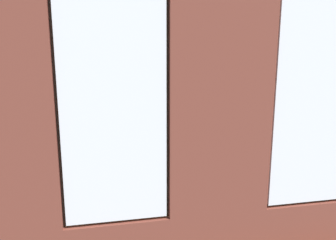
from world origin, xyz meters
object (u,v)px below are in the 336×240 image
potted_plant_between_couches (241,165)px  coffee_table (158,155)px  remote_gray (147,151)px  remote_black (166,153)px  couch_by_window (134,213)px  papasan_chair (152,130)px  potted_plant_beside_window_right (18,188)px  media_console (23,169)px  potted_plant_foreground_right (55,113)px  table_plant_small (180,143)px  couch_left (273,150)px  potted_plant_by_left_couch (230,129)px  potted_plant_mid_room_small (210,141)px  potted_plant_corner_near_left (237,117)px  potted_plant_near_tv (46,165)px  cup_ceramic (133,154)px  tv_flatscreen (20,134)px

potted_plant_between_couches → coffee_table: bearing=-70.2°
remote_gray → potted_plant_between_couches: 2.32m
coffee_table → remote_black: bearing=135.2°
couch_by_window → papasan_chair: couch_by_window is taller
remote_black → potted_plant_beside_window_right: 2.88m
couch_by_window → potted_plant_beside_window_right: potted_plant_beside_window_right is taller
remote_black → potted_plant_between_couches: 2.01m
media_console → potted_plant_foreground_right: 2.18m
coffee_table → table_plant_small: bearing=-162.5°
couch_left → potted_plant_by_left_couch: size_ratio=2.49×
potted_plant_between_couches → potted_plant_mid_room_small: bearing=-100.6°
potted_plant_corner_near_left → potted_plant_near_tv: 5.29m
potted_plant_corner_near_left → potted_plant_foreground_right: (4.52, 0.04, 0.28)m
table_plant_small → potted_plant_beside_window_right: 3.28m
table_plant_small → potted_plant_foreground_right: potted_plant_foreground_right is taller
couch_by_window → table_plant_small: 2.46m
remote_black → potted_plant_beside_window_right: (2.02, 2.02, 0.36)m
table_plant_small → potted_plant_near_tv: bearing=25.7°
table_plant_small → papasan_chair: (0.28, -1.56, -0.11)m
table_plant_small → potted_plant_mid_room_small: bearing=-148.5°
potted_plant_beside_window_right → potted_plant_between_couches: size_ratio=1.20×
remote_black → potted_plant_mid_room_small: potted_plant_mid_room_small is taller
couch_by_window → potted_plant_foreground_right: 4.44m
cup_ceramic → potted_plant_mid_room_small: potted_plant_mid_room_small is taller
potted_plant_by_left_couch → potted_plant_near_tv: potted_plant_near_tv is taller
coffee_table → remote_black: remote_black is taller
couch_by_window → papasan_chair: (-0.82, -3.76, 0.10)m
remote_black → potted_plant_foreground_right: potted_plant_foreground_right is taller
media_console → potted_plant_between_couches: size_ratio=0.83×
media_console → potted_plant_corner_near_left: bearing=-156.3°
table_plant_small → media_console: table_plant_small is taller
potted_plant_between_couches → potted_plant_foreground_right: potted_plant_foreground_right is taller
couch_by_window → potted_plant_mid_room_small: 3.26m
tv_flatscreen → table_plant_small: bearing=-178.3°
cup_ceramic → tv_flatscreen: 1.93m
couch_left → cup_ceramic: bearing=-86.9°
table_plant_small → remote_gray: bearing=3.6°
potted_plant_corner_near_left → potted_plant_beside_window_right: 6.14m
potted_plant_corner_near_left → couch_by_window: bearing=53.5°
remote_gray → potted_plant_by_left_couch: size_ratio=0.25×
couch_by_window → potted_plant_beside_window_right: size_ratio=1.19×
potted_plant_beside_window_right → potted_plant_by_left_couch: (-3.82, -3.44, -0.32)m
potted_plant_beside_window_right → potted_plant_by_left_couch: size_ratio=2.28×
papasan_chair → potted_plant_beside_window_right: size_ratio=0.66×
media_console → potted_plant_between_couches: 3.74m
remote_gray → potted_plant_mid_room_small: bearing=141.5°
coffee_table → table_plant_small: size_ratio=7.00×
papasan_chair → potted_plant_corner_near_left: size_ratio=1.12×
couch_left → potted_plant_near_tv: 4.24m
remote_black → potted_plant_near_tv: 2.11m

